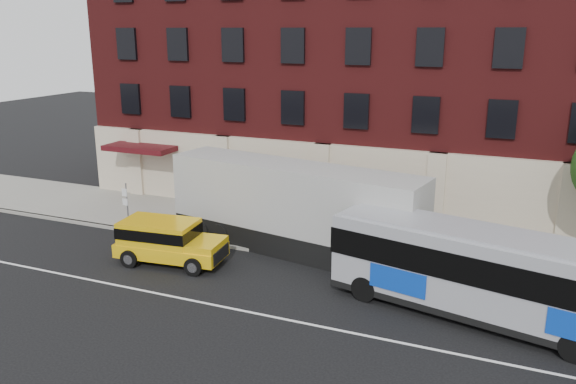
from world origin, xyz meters
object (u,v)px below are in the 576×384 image
at_px(yellow_suv, 166,239).
at_px(shipping_container, 293,209).
at_px(sign_pole, 127,203).
at_px(city_bus, 499,275).

bearing_deg(yellow_suv, shipping_container, 36.96).
relative_size(sign_pole, city_bus, 0.20).
distance_m(city_bus, yellow_suv, 13.79).
bearing_deg(sign_pole, city_bus, -9.46).
xyz_separation_m(city_bus, shipping_container, (-9.16, 3.66, 0.22)).
bearing_deg(shipping_container, sign_pole, -175.79).
height_order(yellow_suv, shipping_container, shipping_container).
height_order(sign_pole, shipping_container, shipping_container).
relative_size(city_bus, yellow_suv, 2.40).
bearing_deg(yellow_suv, sign_pole, 146.58).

